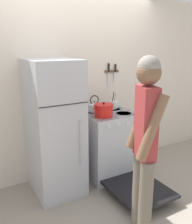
{
  "coord_description": "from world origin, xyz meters",
  "views": [
    {
      "loc": [
        -1.51,
        -3.18,
        1.85
      ],
      "look_at": [
        0.01,
        -0.49,
        1.01
      ],
      "focal_mm": 40.0,
      "sensor_mm": 36.0,
      "label": 1
    }
  ],
  "objects_px": {
    "utensil_jar": "(114,105)",
    "person": "(145,143)",
    "refrigerator": "(54,128)",
    "tea_kettle": "(94,107)",
    "stove_range": "(110,145)",
    "dutch_oven_pot": "(104,110)"
  },
  "relations": [
    {
      "from": "refrigerator",
      "to": "stove_range",
      "type": "height_order",
      "value": "refrigerator"
    },
    {
      "from": "stove_range",
      "to": "person",
      "type": "height_order",
      "value": "person"
    },
    {
      "from": "dutch_oven_pot",
      "to": "tea_kettle",
      "type": "bearing_deg",
      "value": 87.31
    },
    {
      "from": "stove_range",
      "to": "dutch_oven_pot",
      "type": "height_order",
      "value": "dutch_oven_pot"
    },
    {
      "from": "refrigerator",
      "to": "tea_kettle",
      "type": "relative_size",
      "value": 7.11
    },
    {
      "from": "refrigerator",
      "to": "dutch_oven_pot",
      "type": "relative_size",
      "value": 5.72
    },
    {
      "from": "refrigerator",
      "to": "stove_range",
      "type": "relative_size",
      "value": 1.18
    },
    {
      "from": "tea_kettle",
      "to": "dutch_oven_pot",
      "type": "bearing_deg",
      "value": -92.69
    },
    {
      "from": "stove_range",
      "to": "dutch_oven_pot",
      "type": "distance_m",
      "value": 0.59
    },
    {
      "from": "stove_range",
      "to": "person",
      "type": "bearing_deg",
      "value": -108.65
    },
    {
      "from": "stove_range",
      "to": "dutch_oven_pot",
      "type": "xyz_separation_m",
      "value": [
        -0.16,
        -0.1,
        0.55
      ]
    },
    {
      "from": "dutch_oven_pot",
      "to": "person",
      "type": "height_order",
      "value": "person"
    },
    {
      "from": "utensil_jar",
      "to": "tea_kettle",
      "type": "bearing_deg",
      "value": -178.89
    },
    {
      "from": "dutch_oven_pot",
      "to": "person",
      "type": "distance_m",
      "value": 1.15
    },
    {
      "from": "utensil_jar",
      "to": "dutch_oven_pot",
      "type": "bearing_deg",
      "value": -141.1
    },
    {
      "from": "stove_range",
      "to": "utensil_jar",
      "type": "xyz_separation_m",
      "value": [
        0.18,
        0.18,
        0.53
      ]
    },
    {
      "from": "stove_range",
      "to": "dutch_oven_pot",
      "type": "bearing_deg",
      "value": -149.24
    },
    {
      "from": "tea_kettle",
      "to": "utensil_jar",
      "type": "distance_m",
      "value": 0.33
    },
    {
      "from": "refrigerator",
      "to": "person",
      "type": "relative_size",
      "value": 0.95
    },
    {
      "from": "tea_kettle",
      "to": "person",
      "type": "relative_size",
      "value": 0.13
    },
    {
      "from": "utensil_jar",
      "to": "person",
      "type": "bearing_deg",
      "value": -112.96
    },
    {
      "from": "dutch_oven_pot",
      "to": "utensil_jar",
      "type": "xyz_separation_m",
      "value": [
        0.34,
        0.28,
        -0.02
      ]
    }
  ]
}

